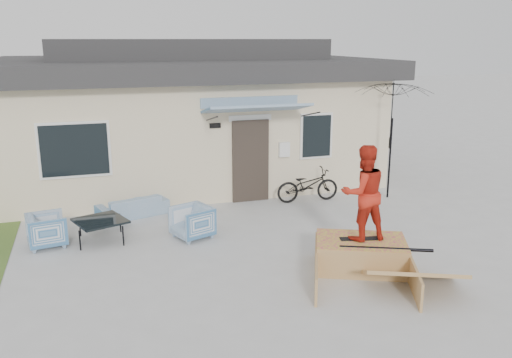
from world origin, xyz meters
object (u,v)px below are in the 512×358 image
object	(u,v)px
coffee_table	(101,230)
patio_umbrella	(392,132)
skate_ramp	(361,254)
skateboard	(361,238)
armchair_left	(47,228)
armchair_right	(192,220)
bicycle	(308,182)
skater	(364,191)
loveseat	(132,203)

from	to	relation	value
coffee_table	patio_umbrella	bearing A→B (deg)	7.63
skate_ramp	skateboard	distance (m)	0.29
armchair_left	skate_ramp	size ratio (longest dim) A/B	0.35
armchair_left	armchair_right	world-z (taller)	armchair_right
armchair_right	coffee_table	world-z (taller)	armchair_right
bicycle	patio_umbrella	bearing A→B (deg)	-95.87
armchair_left	patio_umbrella	size ratio (longest dim) A/B	0.34
patio_umbrella	skateboard	size ratio (longest dim) A/B	2.85
armchair_right	patio_umbrella	world-z (taller)	patio_umbrella
patio_umbrella	armchair_left	bearing A→B (deg)	-173.54
skater	patio_umbrella	bearing A→B (deg)	-125.13
loveseat	skater	world-z (taller)	skater
armchair_right	bicycle	size ratio (longest dim) A/B	0.46
loveseat	armchair_left	xyz separation A→B (m)	(-1.81, -1.42, 0.05)
armchair_right	skater	world-z (taller)	skater
bicycle	skateboard	xyz separation A→B (m)	(-0.69, -4.08, 0.03)
loveseat	patio_umbrella	distance (m)	6.72
patio_umbrella	skate_ramp	distance (m)	5.00
armchair_right	skater	bearing A→B (deg)	26.80
loveseat	skate_ramp	bearing A→B (deg)	113.94
coffee_table	skater	distance (m)	5.41
bicycle	skate_ramp	bearing A→B (deg)	172.51
bicycle	skater	distance (m)	4.24
skateboard	skate_ramp	bearing A→B (deg)	-99.99
armchair_left	skate_ramp	distance (m)	6.20
coffee_table	bicycle	distance (m)	5.33
coffee_table	skateboard	xyz separation A→B (m)	(4.47, -2.79, 0.33)
armchair_left	coffee_table	xyz separation A→B (m)	(1.04, -0.03, -0.14)
loveseat	patio_umbrella	size ratio (longest dim) A/B	0.74
skate_ramp	skateboard	world-z (taller)	skateboard
coffee_table	skater	world-z (taller)	skater
coffee_table	armchair_right	bearing A→B (deg)	-11.92
armchair_left	skateboard	size ratio (longest dim) A/B	0.96
armchair_left	skater	world-z (taller)	skater
bicycle	skater	xyz separation A→B (m)	(-0.69, -4.08, 0.92)
skateboard	bicycle	bearing A→B (deg)	94.43
patio_umbrella	skate_ramp	world-z (taller)	patio_umbrella
loveseat	coffee_table	distance (m)	1.65
skateboard	skater	size ratio (longest dim) A/B	0.45
armchair_left	skate_ramp	bearing A→B (deg)	-127.03
coffee_table	patio_umbrella	world-z (taller)	patio_umbrella
armchair_left	skateboard	bearing A→B (deg)	-126.54
skater	skateboard	bearing A→B (deg)	-88.10
patio_umbrella	armchair_right	bearing A→B (deg)	-166.01
loveseat	armchair_right	size ratio (longest dim) A/B	2.17
skate_ramp	skater	xyz separation A→B (m)	(0.02, 0.05, 1.18)
skate_ramp	coffee_table	bearing A→B (deg)	171.43
loveseat	armchair_right	distance (m)	2.12
armchair_left	skate_ramp	world-z (taller)	armchair_left
armchair_left	armchair_right	xyz separation A→B (m)	(2.87, -0.42, 0.01)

